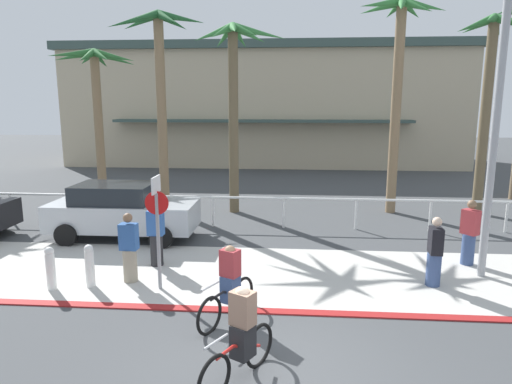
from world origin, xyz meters
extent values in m
plane|color=#424447|center=(0.00, 10.00, 0.00)|extent=(80.00, 80.00, 0.00)
cube|color=beige|center=(0.00, 4.20, 0.01)|extent=(44.00, 4.00, 0.02)
cube|color=maroon|center=(0.00, 2.20, 0.01)|extent=(44.00, 0.24, 0.03)
cube|color=#BCAD8E|center=(-1.67, 26.31, 3.64)|extent=(25.57, 8.61, 7.28)
cube|color=#384C47|center=(-1.67, 26.31, 7.53)|extent=(26.17, 9.21, 0.50)
cube|color=#384C47|center=(-1.67, 21.50, 3.00)|extent=(17.90, 1.20, 0.16)
cylinder|color=white|center=(0.00, 8.50, 1.00)|extent=(23.69, 0.08, 0.08)
cylinder|color=white|center=(-9.48, 8.50, 0.50)|extent=(0.08, 0.08, 1.00)
cylinder|color=white|center=(-7.11, 8.50, 0.50)|extent=(0.08, 0.08, 1.00)
cylinder|color=white|center=(-4.74, 8.50, 0.50)|extent=(0.08, 0.08, 1.00)
cylinder|color=white|center=(-2.37, 8.50, 0.50)|extent=(0.08, 0.08, 1.00)
cylinder|color=white|center=(0.00, 8.50, 0.50)|extent=(0.08, 0.08, 1.00)
cylinder|color=white|center=(2.37, 8.50, 0.50)|extent=(0.08, 0.08, 1.00)
cylinder|color=white|center=(4.74, 8.50, 0.50)|extent=(0.08, 0.08, 1.00)
cylinder|color=white|center=(7.11, 8.50, 0.50)|extent=(0.08, 0.08, 1.00)
cylinder|color=gray|center=(-2.64, 3.14, 1.10)|extent=(0.08, 0.08, 2.20)
cube|color=white|center=(-2.64, 3.14, 2.38)|extent=(0.04, 0.56, 0.36)
cylinder|color=red|center=(-2.64, 3.14, 1.98)|extent=(0.52, 0.03, 0.52)
cylinder|color=white|center=(-4.24, 3.14, 0.42)|extent=(0.20, 0.20, 0.85)
sphere|color=white|center=(-4.24, 3.14, 0.90)|extent=(0.20, 0.20, 0.20)
cylinder|color=white|center=(-5.03, 2.91, 0.42)|extent=(0.20, 0.20, 0.85)
sphere|color=white|center=(-5.03, 2.91, 0.90)|extent=(0.20, 0.20, 0.20)
cylinder|color=#9EA0A5|center=(4.82, 4.51, 3.75)|extent=(0.18, 0.18, 7.50)
cylinder|color=#846B4C|center=(-7.76, 12.28, 3.04)|extent=(0.36, 0.36, 6.08)
cone|color=#2D6B33|center=(-6.94, 12.28, 5.90)|extent=(1.71, 0.32, 0.67)
cone|color=#2D6B33|center=(-7.15, 12.89, 5.88)|extent=(1.51, 1.51, 0.72)
cone|color=#2D6B33|center=(-7.76, 12.90, 5.84)|extent=(0.32, 1.37, 0.79)
cone|color=#2D6B33|center=(-8.28, 12.79, 5.89)|extent=(1.31, 1.31, 0.69)
cone|color=#2D6B33|center=(-8.61, 12.28, 5.93)|extent=(1.74, 0.32, 0.62)
cone|color=#2D6B33|center=(-8.40, 11.64, 5.96)|extent=(1.54, 1.54, 0.57)
cone|color=#2D6B33|center=(-7.76, 11.59, 5.86)|extent=(0.32, 1.47, 0.75)
cone|color=#2D6B33|center=(-7.29, 11.80, 5.89)|extent=(1.24, 1.24, 0.70)
cylinder|color=#846B4C|center=(-4.67, 10.86, 3.62)|extent=(0.36, 0.36, 7.24)
cone|color=#235B2D|center=(-3.82, 10.86, 7.07)|extent=(1.77, 0.32, 0.64)
cone|color=#235B2D|center=(-4.27, 11.37, 7.04)|extent=(1.12, 1.29, 0.70)
cone|color=#235B2D|center=(-4.87, 11.73, 7.01)|extent=(0.73, 1.88, 0.78)
cone|color=#235B2D|center=(-5.45, 11.24, 7.04)|extent=(1.76, 1.07, 0.71)
cone|color=#235B2D|center=(-5.48, 10.47, 6.96)|extent=(1.84, 1.11, 0.86)
cone|color=#235B2D|center=(-4.87, 10.00, 7.01)|extent=(0.72, 1.87, 0.77)
cone|color=#235B2D|center=(-4.17, 10.23, 6.98)|extent=(1.32, 1.54, 0.83)
cylinder|color=brown|center=(-1.92, 10.63, 3.37)|extent=(0.36, 0.36, 6.74)
cone|color=#387F3D|center=(-0.98, 10.63, 6.52)|extent=(1.95, 0.32, 0.75)
cone|color=#387F3D|center=(-1.38, 11.09, 6.52)|extent=(1.37, 1.22, 0.74)
cone|color=#387F3D|center=(-1.77, 11.49, 6.47)|extent=(0.63, 1.86, 0.84)
cone|color=#387F3D|center=(-2.33, 11.34, 6.47)|extent=(1.14, 1.65, 0.85)
cone|color=#387F3D|center=(-2.68, 10.91, 6.54)|extent=(1.69, 0.88, 0.71)
cone|color=#387F3D|center=(-2.52, 10.41, 6.49)|extent=(1.42, 0.78, 0.79)
cone|color=#387F3D|center=(-2.22, 10.11, 6.49)|extent=(0.94, 1.31, 0.79)
cone|color=#387F3D|center=(-1.79, 9.87, 6.55)|extent=(0.60, 1.65, 0.69)
cone|color=#387F3D|center=(-1.45, 10.24, 6.53)|extent=(1.22, 1.10, 0.73)
cylinder|color=#846B4C|center=(4.00, 11.04, 3.78)|extent=(0.36, 0.36, 7.56)
cone|color=#387F3D|center=(4.76, 11.04, 7.40)|extent=(1.59, 0.32, 0.63)
cone|color=#387F3D|center=(4.44, 11.59, 7.38)|extent=(1.19, 1.37, 0.68)
cone|color=#387F3D|center=(3.86, 11.66, 7.40)|extent=(0.61, 1.39, 0.63)
cone|color=#387F3D|center=(3.32, 11.36, 7.42)|extent=(1.54, 0.97, 0.59)
cone|color=#387F3D|center=(3.22, 10.67, 7.42)|extent=(1.73, 1.06, 0.59)
cone|color=#387F3D|center=(3.83, 10.29, 7.30)|extent=(0.68, 1.67, 0.83)
cone|color=#387F3D|center=(4.39, 10.54, 7.30)|extent=(1.12, 1.29, 0.81)
cylinder|color=brown|center=(7.18, 11.09, 3.49)|extent=(0.36, 0.36, 6.99)
cone|color=#2D6B33|center=(7.56, 11.73, 6.78)|extent=(1.07, 1.53, 0.73)
cone|color=#2D6B33|center=(6.85, 11.67, 6.81)|extent=(0.99, 1.39, 0.65)
cone|color=#2D6B33|center=(6.57, 11.09, 6.76)|extent=(1.34, 0.32, 0.75)
cone|color=#2D6B33|center=(6.82, 10.45, 6.84)|extent=(1.04, 1.48, 0.60)
cylinder|color=black|center=(-9.17, 7.41, 0.33)|extent=(0.66, 0.22, 0.66)
cube|color=#B2B7BC|center=(-4.84, 6.91, 0.73)|extent=(4.40, 1.80, 0.80)
cube|color=#1E2328|center=(-5.09, 6.91, 1.41)|extent=(2.29, 1.58, 0.56)
cylinder|color=black|center=(-3.43, 7.81, 0.33)|extent=(0.66, 0.22, 0.66)
cylinder|color=black|center=(-3.43, 6.01, 0.33)|extent=(0.66, 0.22, 0.66)
cylinder|color=black|center=(-6.25, 7.81, 0.33)|extent=(0.66, 0.22, 0.66)
cylinder|color=black|center=(-6.25, 6.01, 0.33)|extent=(0.66, 0.22, 0.66)
torus|color=black|center=(-0.77, -0.63, 0.33)|extent=(0.42, 0.65, 0.72)
torus|color=black|center=(-0.22, 0.32, 0.33)|extent=(0.42, 0.65, 0.72)
cylinder|color=red|center=(-0.39, 0.03, 0.48)|extent=(0.39, 0.62, 0.35)
cylinder|color=red|center=(-0.65, -0.42, 0.62)|extent=(0.24, 0.36, 0.07)
cylinder|color=red|center=(-0.43, -0.05, 0.55)|extent=(0.05, 0.05, 0.44)
cylinder|color=silver|center=(-0.75, -0.59, 0.88)|extent=(0.28, 0.45, 0.04)
cube|color=#232326|center=(-0.43, -0.05, 0.61)|extent=(0.40, 0.42, 0.52)
cube|color=#93705B|center=(-0.43, -0.05, 1.13)|extent=(0.42, 0.40, 0.52)
sphere|color=beige|center=(-0.43, -0.05, 1.36)|extent=(0.22, 0.22, 0.22)
torus|color=black|center=(-1.19, 1.28, 0.33)|extent=(0.38, 0.67, 0.72)
torus|color=black|center=(-0.69, 2.26, 0.33)|extent=(0.38, 0.67, 0.72)
cylinder|color=black|center=(-0.84, 1.96, 0.48)|extent=(0.36, 0.64, 0.35)
cylinder|color=black|center=(-1.08, 1.49, 0.62)|extent=(0.22, 0.36, 0.07)
cylinder|color=black|center=(-0.88, 1.87, 0.55)|extent=(0.05, 0.05, 0.44)
cylinder|color=silver|center=(-1.17, 1.32, 0.88)|extent=(0.26, 0.46, 0.04)
cube|color=#384C7A|center=(-0.88, 1.87, 0.61)|extent=(0.40, 0.41, 0.52)
cube|color=#A33338|center=(-0.88, 1.87, 1.13)|extent=(0.42, 0.39, 0.52)
sphere|color=#9E7556|center=(-0.88, 1.87, 1.36)|extent=(0.22, 0.22, 0.22)
cylinder|color=#232326|center=(-3.15, 4.62, 0.41)|extent=(0.32, 0.32, 0.82)
cube|color=#2D5699|center=(-3.15, 4.62, 1.13)|extent=(0.40, 0.26, 0.63)
sphere|color=beige|center=(-3.15, 4.62, 1.59)|extent=(0.22, 0.22, 0.22)
cylinder|color=#384C7A|center=(3.49, 3.82, 0.39)|extent=(0.34, 0.34, 0.78)
cube|color=black|center=(3.49, 3.82, 1.07)|extent=(0.28, 0.41, 0.60)
sphere|color=beige|center=(3.49, 3.82, 1.51)|extent=(0.21, 0.21, 0.21)
cylinder|color=gray|center=(-3.45, 3.51, 0.39)|extent=(0.33, 0.33, 0.79)
cube|color=#2D5699|center=(-3.45, 3.51, 1.09)|extent=(0.41, 0.27, 0.61)
sphere|color=brown|center=(-3.45, 3.51, 1.54)|extent=(0.22, 0.22, 0.22)
cylinder|color=#384C7A|center=(4.78, 5.32, 0.41)|extent=(0.45, 0.45, 0.82)
cube|color=#A33338|center=(4.78, 5.32, 1.14)|extent=(0.45, 0.48, 0.63)
sphere|color=brown|center=(4.78, 5.32, 1.59)|extent=(0.23, 0.23, 0.23)
camera|label=1|loc=(0.27, -6.33, 4.12)|focal=32.26mm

